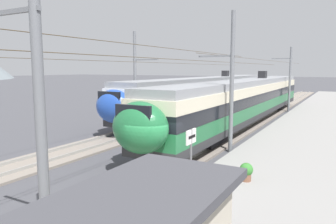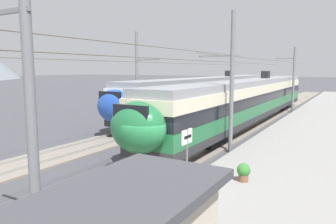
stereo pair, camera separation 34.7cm
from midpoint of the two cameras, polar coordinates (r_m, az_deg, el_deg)
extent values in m
plane|color=#424247|center=(13.65, -1.12, -12.74)|extent=(400.00, 400.00, 0.00)
cube|color=gray|center=(12.05, 17.42, -15.08)|extent=(120.00, 6.32, 0.33)
cube|color=slate|center=(14.19, -4.94, -11.70)|extent=(120.00, 3.00, 0.12)
cube|color=gray|center=(13.76, -2.46, -11.68)|extent=(120.00, 0.07, 0.16)
cube|color=gray|center=(14.55, -7.30, -10.65)|extent=(120.00, 0.07, 0.16)
cube|color=slate|center=(18.16, -20.64, -7.84)|extent=(120.00, 3.00, 0.12)
cube|color=gray|center=(17.59, -19.17, -7.80)|extent=(120.00, 0.07, 0.16)
cube|color=gray|center=(18.68, -22.06, -7.05)|extent=(120.00, 0.07, 0.16)
cube|color=#2D2D30|center=(29.16, 14.66, -0.17)|extent=(32.42, 2.85, 0.45)
cube|color=#1E6638|center=(29.08, 14.70, 1.09)|extent=(32.42, 2.85, 0.85)
cube|color=black|center=(29.00, 14.76, 2.66)|extent=(32.42, 2.89, 0.75)
cube|color=beige|center=(28.95, 14.80, 4.04)|extent=(32.42, 2.85, 0.65)
cube|color=gray|center=(28.93, 14.84, 5.13)|extent=(32.12, 2.65, 0.45)
cube|color=black|center=(19.88, 6.64, -4.81)|extent=(2.80, 2.28, 0.42)
cube|color=black|center=(38.91, 18.69, 0.92)|extent=(2.80, 2.28, 0.42)
ellipsoid|color=#1E6638|center=(13.77, -4.62, -2.75)|extent=(1.80, 2.62, 2.25)
cube|color=black|center=(13.29, -5.87, -1.28)|extent=(0.16, 1.71, 1.19)
cube|color=black|center=(33.62, 17.13, 6.34)|extent=(0.90, 0.70, 0.70)
cube|color=#2D2D30|center=(36.65, 8.21, 1.54)|extent=(32.88, 2.96, 0.45)
cube|color=#1E429E|center=(36.59, 8.23, 2.55)|extent=(32.88, 2.96, 0.85)
cube|color=black|center=(36.53, 8.25, 3.80)|extent=(32.88, 3.00, 0.75)
cube|color=white|center=(36.49, 8.28, 4.90)|extent=(32.88, 2.96, 0.65)
cube|color=gray|center=(36.47, 8.29, 5.76)|extent=(32.58, 2.76, 0.45)
cube|color=black|center=(27.61, 0.15, -1.26)|extent=(2.80, 2.37, 0.42)
cube|color=black|center=(46.25, 13.00, 2.13)|extent=(2.80, 2.37, 0.42)
ellipsoid|color=#1E429E|center=(21.83, -8.89, 1.01)|extent=(1.80, 2.72, 2.25)
cube|color=black|center=(21.40, -9.76, 2.01)|extent=(0.16, 1.78, 1.19)
cube|color=black|center=(41.07, 10.93, 6.70)|extent=(0.90, 0.70, 0.70)
cylinder|color=slate|center=(7.50, -21.90, 1.14)|extent=(0.24, 0.24, 7.94)
cylinder|color=slate|center=(18.44, 11.73, 5.00)|extent=(0.24, 0.24, 7.91)
cube|color=slate|center=(18.76, 9.11, 9.72)|extent=(0.10, 2.17, 0.10)
cylinder|color=#473823|center=(19.11, 6.44, 8.98)|extent=(41.51, 0.02, 0.02)
cylinder|color=slate|center=(37.91, 21.53, 5.30)|extent=(0.24, 0.24, 7.14)
cube|color=slate|center=(38.07, 20.29, 8.86)|extent=(0.10, 2.17, 0.10)
cylinder|color=#473823|center=(38.24, 18.88, 8.54)|extent=(41.51, 0.02, 0.02)
cylinder|color=slate|center=(27.26, -5.14, 5.81)|extent=(0.24, 0.24, 7.82)
cube|color=slate|center=(26.66, -3.34, 9.21)|extent=(0.10, 2.38, 0.10)
cylinder|color=#473823|center=(26.10, -1.41, 8.71)|extent=(41.51, 0.02, 0.02)
cylinder|color=#59595B|center=(11.47, 4.21, -8.85)|extent=(0.08, 0.08, 2.33)
cube|color=silver|center=(11.24, 4.26, -4.37)|extent=(0.70, 0.06, 0.50)
cube|color=black|center=(11.23, 4.42, -4.39)|extent=(0.52, 0.01, 0.10)
cylinder|color=#383842|center=(9.39, -0.41, -17.60)|extent=(0.14, 0.14, 0.82)
cylinder|color=#383842|center=(9.52, 0.11, -17.25)|extent=(0.14, 0.14, 0.82)
ellipsoid|color=#514C4C|center=(9.17, -0.15, -13.34)|extent=(0.36, 0.22, 0.62)
sphere|color=tan|center=(9.02, -0.15, -10.68)|extent=(0.22, 0.22, 0.22)
cylinder|color=#514C4C|center=(9.02, -0.88, -14.07)|extent=(0.09, 0.09, 0.58)
cylinder|color=#514C4C|center=(9.37, 0.55, -13.22)|extent=(0.09, 0.09, 0.58)
cube|color=maroon|center=(10.41, 3.79, -16.76)|extent=(0.32, 0.18, 0.24)
torus|color=maroon|center=(10.34, 3.80, -15.91)|extent=(0.16, 0.02, 0.16)
cube|color=#472D1E|center=(12.28, 4.86, -12.69)|extent=(0.32, 0.18, 0.31)
torus|color=#472D1E|center=(12.22, 4.88, -11.79)|extent=(0.16, 0.02, 0.16)
cylinder|color=brown|center=(13.38, 13.90, -11.18)|extent=(0.39, 0.39, 0.30)
sphere|color=#33752D|center=(13.29, 13.94, -9.90)|extent=(0.53, 0.53, 0.53)
sphere|color=gold|center=(13.25, 13.96, -9.41)|extent=(0.29, 0.29, 0.29)
cube|color=#3D3D42|center=(4.45, -10.48, -16.84)|extent=(4.80, 2.08, 0.16)
camera|label=1|loc=(0.17, -89.47, 0.07)|focal=34.52mm
camera|label=2|loc=(0.17, 90.53, -0.07)|focal=34.52mm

